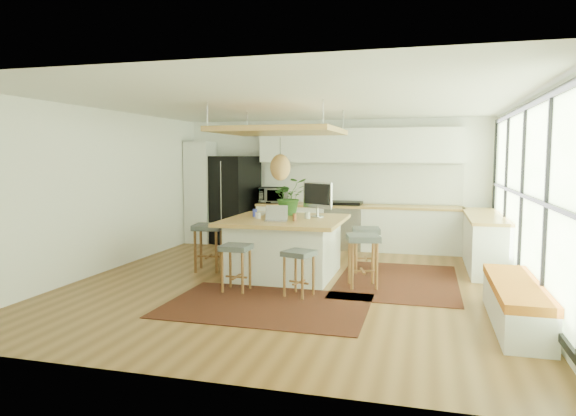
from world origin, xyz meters
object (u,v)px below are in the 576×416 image
(stool_near_right, at_px, (299,271))
(monitor, at_px, (318,201))
(stool_right_front, at_px, (363,264))
(stool_left_side, at_px, (208,250))
(island, at_px, (285,247))
(fridge, at_px, (234,202))
(island_plant, at_px, (289,201))
(stool_near_left, at_px, (236,267))
(laptop, at_px, (276,214))
(microwave, at_px, (273,194))
(stool_right_back, at_px, (366,251))

(stool_near_right, distance_m, monitor, 1.71)
(stool_right_front, relative_size, stool_left_side, 0.99)
(stool_near_right, bearing_deg, island, 113.91)
(fridge, height_order, island_plant, fridge)
(monitor, bearing_deg, stool_near_left, -89.45)
(island, xyz_separation_m, stool_near_left, (-0.41, -1.15, -0.11))
(laptop, bearing_deg, stool_near_right, -64.11)
(island, xyz_separation_m, island_plant, (-0.06, 0.50, 0.71))
(stool_near_left, distance_m, stool_left_side, 1.47)
(stool_near_left, height_order, stool_left_side, stool_left_side)
(stool_near_right, xyz_separation_m, island_plant, (-0.59, 1.69, 0.82))
(stool_left_side, relative_size, microwave, 1.31)
(fridge, relative_size, island, 1.04)
(laptop, height_order, monitor, monitor)
(island_plant, bearing_deg, monitor, -20.19)
(stool_near_left, distance_m, island_plant, 1.87)
(stool_right_front, height_order, monitor, monitor)
(stool_near_left, height_order, laptop, laptop)
(island, bearing_deg, stool_right_back, 24.62)
(stool_right_front, distance_m, microwave, 3.94)
(stool_right_back, distance_m, island_plant, 1.54)
(stool_left_side, relative_size, laptop, 2.16)
(stool_right_front, xyz_separation_m, monitor, (-0.84, 0.75, 0.83))
(stool_right_back, bearing_deg, monitor, -161.31)
(laptop, relative_size, monitor, 0.58)
(island, distance_m, monitor, 0.92)
(laptop, bearing_deg, stool_left_side, 152.91)
(laptop, bearing_deg, stool_near_left, -127.03)
(microwave, bearing_deg, monitor, -68.36)
(fridge, relative_size, stool_near_right, 3.01)
(fridge, distance_m, laptop, 3.59)
(stool_right_front, distance_m, laptop, 1.51)
(stool_left_side, distance_m, monitor, 2.01)
(fridge, bearing_deg, island_plant, -27.77)
(stool_near_right, bearing_deg, stool_right_back, 67.95)
(stool_right_back, relative_size, island_plant, 1.19)
(stool_near_right, relative_size, monitor, 1.02)
(stool_left_side, xyz_separation_m, microwave, (0.34, 2.67, 0.78))
(stool_right_back, xyz_separation_m, stool_left_side, (-2.57, -0.58, 0.00))
(island_plant, bearing_deg, stool_near_left, -101.72)
(stool_right_back, xyz_separation_m, laptop, (-1.27, -0.98, 0.70))
(island, xyz_separation_m, stool_near_right, (0.53, -1.19, -0.11))
(fridge, xyz_separation_m, monitor, (2.37, -2.34, 0.26))
(stool_right_front, distance_m, island_plant, 1.86)
(stool_near_left, xyz_separation_m, island_plant, (0.34, 1.65, 0.82))
(stool_near_right, bearing_deg, monitor, 92.28)
(stool_left_side, xyz_separation_m, laptop, (1.30, -0.40, 0.70))
(stool_near_left, height_order, monitor, monitor)
(stool_near_left, bearing_deg, stool_right_back, 46.24)
(stool_near_left, relative_size, stool_left_side, 0.85)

